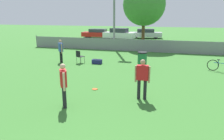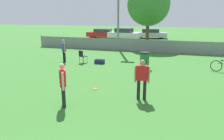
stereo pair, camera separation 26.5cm
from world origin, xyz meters
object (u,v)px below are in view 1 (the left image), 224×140
at_px(player_thrower_red, 63,82).
at_px(player_defender_red, 142,77).
at_px(trash_bin, 142,60).
at_px(gear_bag_sideline, 97,62).
at_px(parked_car_silver, 146,34).
at_px(parked_car_red, 98,33).
at_px(parked_car_white, 119,34).
at_px(bicycle_sideline, 222,66).
at_px(tree_near_pole, 144,4).
at_px(folding_chair_sideline, 80,56).
at_px(frisbee_disc, 95,89).
at_px(spectator_in_blue, 61,50).

distance_m(player_thrower_red, player_defender_red, 3.01).
bearing_deg(trash_bin, gear_bag_sideline, 171.78).
bearing_deg(parked_car_silver, parked_car_red, -175.55).
xyz_separation_m(parked_car_white, parked_car_silver, (3.31, 2.23, -0.05)).
distance_m(bicycle_sideline, parked_car_red, 21.07).
bearing_deg(tree_near_pole, parked_car_white, 122.81).
relative_size(tree_near_pole, bicycle_sideline, 3.97).
distance_m(player_defender_red, gear_bag_sideline, 6.89).
xyz_separation_m(player_thrower_red, parked_car_red, (-6.96, 23.29, -0.30)).
xyz_separation_m(player_defender_red, gear_bag_sideline, (-3.92, 5.62, -0.79)).
distance_m(tree_near_pole, gear_bag_sideline, 9.98).
xyz_separation_m(folding_chair_sideline, bicycle_sideline, (9.05, 0.11, -0.17)).
distance_m(player_thrower_red, frisbee_disc, 2.32).
bearing_deg(parked_car_silver, player_defender_red, -90.81).
height_order(gear_bag_sideline, parked_car_white, parked_car_white).
height_order(player_thrower_red, trash_bin, player_thrower_red).
bearing_deg(folding_chair_sideline, frisbee_disc, 146.05).
xyz_separation_m(tree_near_pole, bicycle_sideline, (5.96, -8.94, -3.90)).
height_order(tree_near_pole, folding_chair_sideline, tree_near_pole).
bearing_deg(tree_near_pole, player_thrower_red, -91.99).
bearing_deg(bicycle_sideline, parked_car_red, 148.10).
height_order(player_defender_red, parked_car_red, player_defender_red).
relative_size(frisbee_disc, parked_car_silver, 0.05).
distance_m(tree_near_pole, bicycle_sideline, 11.43).
bearing_deg(tree_near_pole, parked_car_red, 136.03).
height_order(tree_near_pole, player_defender_red, tree_near_pole).
distance_m(spectator_in_blue, parked_car_red, 16.73).
bearing_deg(player_thrower_red, tree_near_pole, 145.24).
distance_m(player_defender_red, trash_bin, 5.23).
bearing_deg(folding_chair_sideline, parked_car_white, -60.85).
bearing_deg(bicycle_sideline, frisbee_disc, -122.35).
height_order(frisbee_disc, parked_car_red, parked_car_red).
bearing_deg(bicycle_sideline, player_thrower_red, -114.21).
distance_m(folding_chair_sideline, trash_bin, 4.40).
xyz_separation_m(frisbee_disc, bicycle_sideline, (6.11, 5.01, 0.33)).
xyz_separation_m(folding_chair_sideline, parked_car_red, (-4.43, 16.31, 0.12)).
distance_m(parked_car_red, parked_car_silver, 6.81).
distance_m(spectator_in_blue, gear_bag_sideline, 2.69).
height_order(frisbee_disc, gear_bag_sideline, gear_bag_sideline).
relative_size(bicycle_sideline, parked_car_red, 0.35).
height_order(tree_near_pole, gear_bag_sideline, tree_near_pole).
xyz_separation_m(folding_chair_sideline, trash_bin, (4.39, -0.31, 0.00)).
bearing_deg(tree_near_pole, trash_bin, -82.10).
bearing_deg(bicycle_sideline, trash_bin, -156.46).
relative_size(player_thrower_red, gear_bag_sideline, 2.50).
relative_size(trash_bin, parked_car_silver, 0.22).
xyz_separation_m(bicycle_sideline, parked_car_red, (-13.48, 16.19, 0.29)).
height_order(gear_bag_sideline, parked_car_silver, parked_car_silver).
xyz_separation_m(player_thrower_red, gear_bag_sideline, (-1.31, 7.13, -0.79)).
bearing_deg(gear_bag_sideline, parked_car_white, 98.55).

